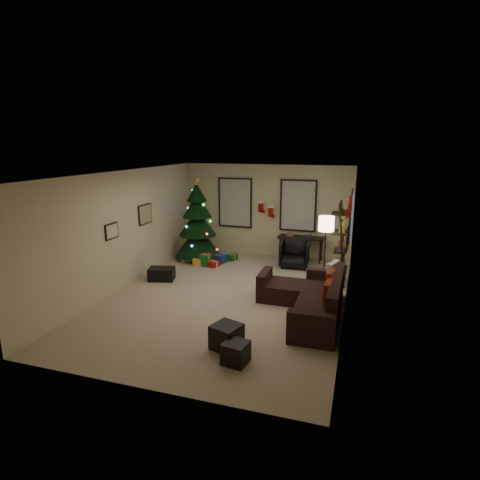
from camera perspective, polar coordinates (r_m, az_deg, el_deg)
name	(u,v)px	position (r m, az deg, el deg)	size (l,w,h in m)	color
floor	(228,296)	(8.70, -1.83, -8.24)	(7.00, 7.00, 0.00)	tan
ceiling	(227,173)	(8.08, -1.98, 9.79)	(7.00, 7.00, 0.00)	white
wall_back	(266,211)	(11.58, 3.83, 4.30)	(5.00, 5.00, 0.00)	beige
wall_front	(138,297)	(5.26, -14.68, -8.11)	(5.00, 5.00, 0.00)	beige
wall_left	(125,229)	(9.40, -16.46, 1.48)	(7.00, 7.00, 0.00)	beige
wall_right	(349,246)	(7.85, 15.61, -0.85)	(7.00, 7.00, 0.00)	beige
window_back_left	(235,203)	(11.78, -0.71, 5.48)	(1.05, 0.06, 1.50)	#728CB2
window_back_right	(298,206)	(11.34, 8.49, 5.00)	(1.05, 0.06, 1.50)	#728CB2
window_right_wall	(352,216)	(10.31, 16.04, 3.43)	(0.06, 0.90, 1.30)	#728CB2
christmas_tree	(197,225)	(11.23, -6.24, 2.14)	(1.30, 1.30, 2.42)	black
presents	(205,258)	(11.16, -5.08, -2.60)	(1.50, 1.15, 0.30)	navy
sofa	(311,300)	(7.95, 10.37, -8.59)	(1.74, 2.54, 0.83)	black
pillow_red_a	(328,292)	(7.36, 12.74, -7.49)	(0.11, 0.41, 0.41)	maroon
pillow_red_b	(331,281)	(7.96, 13.15, -5.84)	(0.11, 0.40, 0.40)	maroon
pillow_cream	(333,272)	(8.52, 13.47, -4.61)	(0.13, 0.45, 0.45)	beige
ottoman_near	(227,337)	(6.58, -1.97, -13.94)	(0.43, 0.43, 0.41)	black
ottoman_far	(236,353)	(6.21, -0.64, -16.16)	(0.36, 0.36, 0.34)	black
desk	(301,240)	(11.26, 8.93, 0.07)	(1.30, 0.46, 0.70)	black
desk_chair	(294,254)	(10.71, 7.97, -2.03)	(0.70, 0.66, 0.72)	black
bookshelf	(341,245)	(9.46, 14.61, -0.73)	(0.30, 0.58, 1.99)	black
potted_plant	(344,210)	(9.46, 14.97, 4.33)	(0.39, 0.34, 0.43)	#4C4C4C
floor_lamp	(326,228)	(9.10, 12.48, 1.66)	(0.35, 0.35, 1.68)	black
art_map	(145,214)	(10.06, -13.72, 3.69)	(0.04, 0.60, 0.50)	black
art_abstract	(112,231)	(8.94, -18.27, 1.24)	(0.04, 0.45, 0.35)	black
gallery	(348,236)	(7.72, 15.54, 0.61)	(0.03, 1.25, 0.54)	black
garland	(349,209)	(7.78, 15.60, 4.43)	(0.08, 1.90, 0.30)	#A5140C
stocking_left	(261,206)	(11.54, 3.09, 4.94)	(0.20, 0.05, 0.36)	#990F0C
stocking_right	(271,211)	(11.36, 4.54, 4.26)	(0.20, 0.05, 0.36)	#990F0C
storage_bin	(162,274)	(9.84, -11.40, -4.89)	(0.61, 0.41, 0.31)	black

